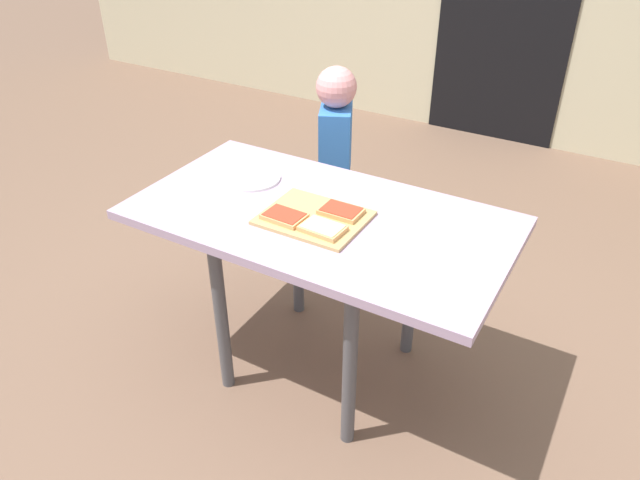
% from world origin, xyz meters
% --- Properties ---
extents(ground_plane, '(16.00, 16.00, 0.00)m').
position_xyz_m(ground_plane, '(0.00, 0.00, 0.00)').
color(ground_plane, brown).
extents(dining_table, '(1.30, 0.70, 0.71)m').
position_xyz_m(dining_table, '(0.00, 0.00, 0.64)').
color(dining_table, '#AB92B0').
rests_on(dining_table, ground).
extents(cutting_board, '(0.34, 0.28, 0.01)m').
position_xyz_m(cutting_board, '(-0.00, -0.04, 0.72)').
color(cutting_board, tan).
rests_on(cutting_board, dining_table).
extents(pizza_slice_near_right, '(0.15, 0.10, 0.02)m').
position_xyz_m(pizza_slice_near_right, '(0.07, -0.11, 0.74)').
color(pizza_slice_near_right, tan).
rests_on(pizza_slice_near_right, cutting_board).
extents(pizza_slice_near_left, '(0.14, 0.10, 0.02)m').
position_xyz_m(pizza_slice_near_left, '(-0.08, -0.11, 0.74)').
color(pizza_slice_near_left, tan).
rests_on(pizza_slice_near_left, cutting_board).
extents(pizza_slice_far_right, '(0.14, 0.10, 0.02)m').
position_xyz_m(pizza_slice_far_right, '(0.07, 0.02, 0.74)').
color(pizza_slice_far_right, tan).
rests_on(pizza_slice_far_right, cutting_board).
extents(plate_white_left, '(0.22, 0.22, 0.01)m').
position_xyz_m(plate_white_left, '(-0.36, 0.10, 0.72)').
color(plate_white_left, white).
rests_on(plate_white_left, dining_table).
extents(child_left, '(0.23, 0.28, 0.98)m').
position_xyz_m(child_left, '(-0.34, 0.74, 0.57)').
color(child_left, '#4B3734').
rests_on(child_left, ground).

